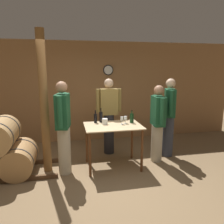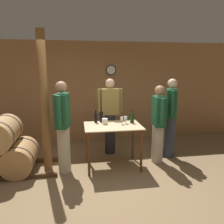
# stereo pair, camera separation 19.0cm
# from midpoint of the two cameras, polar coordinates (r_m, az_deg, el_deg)

# --- Properties ---
(ground_plane) EXTENTS (14.00, 14.00, 0.00)m
(ground_plane) POSITION_cam_midpoint_polar(r_m,az_deg,el_deg) (3.90, 0.44, -19.57)
(ground_plane) COLOR brown
(back_wall) EXTENTS (8.40, 0.08, 2.70)m
(back_wall) POSITION_cam_midpoint_polar(r_m,az_deg,el_deg) (6.04, -3.76, 5.25)
(back_wall) COLOR #996B42
(back_wall) RESTS_ON ground_plane
(barrel_rack) EXTENTS (2.05, 0.87, 1.10)m
(barrel_rack) POSITION_cam_midpoint_polar(r_m,az_deg,el_deg) (4.71, -25.48, -9.02)
(barrel_rack) COLOR #4C331E
(barrel_rack) RESTS_ON ground_plane
(tasting_table) EXTENTS (1.13, 0.78, 0.88)m
(tasting_table) POSITION_cam_midpoint_polar(r_m,az_deg,el_deg) (4.40, 1.45, -5.44)
(tasting_table) COLOR #D1B284
(tasting_table) RESTS_ON ground_plane
(wooden_post) EXTENTS (0.16, 0.16, 2.70)m
(wooden_post) POSITION_cam_midpoint_polar(r_m,az_deg,el_deg) (4.32, -16.05, 2.25)
(wooden_post) COLOR brown
(wooden_post) RESTS_ON ground_plane
(wine_bottle_far_left) EXTENTS (0.06, 0.06, 0.26)m
(wine_bottle_far_left) POSITION_cam_midpoint_polar(r_m,az_deg,el_deg) (4.55, -3.09, -1.51)
(wine_bottle_far_left) COLOR black
(wine_bottle_far_left) RESTS_ON tasting_table
(wine_bottle_left) EXTENTS (0.07, 0.07, 0.30)m
(wine_bottle_left) POSITION_cam_midpoint_polar(r_m,az_deg,el_deg) (4.58, -1.62, -1.21)
(wine_bottle_left) COLOR black
(wine_bottle_left) RESTS_ON tasting_table
(wine_bottle_center) EXTENTS (0.08, 0.08, 0.27)m
(wine_bottle_center) POSITION_cam_midpoint_polar(r_m,az_deg,el_deg) (4.53, 6.45, -1.61)
(wine_bottle_center) COLOR black
(wine_bottle_center) RESTS_ON tasting_table
(wine_glass_near_left) EXTENTS (0.06, 0.06, 0.15)m
(wine_glass_near_left) POSITION_cam_midpoint_polar(r_m,az_deg,el_deg) (4.41, 3.82, -1.81)
(wine_glass_near_left) COLOR silver
(wine_glass_near_left) RESTS_ON tasting_table
(wine_glass_near_center) EXTENTS (0.07, 0.07, 0.15)m
(wine_glass_near_center) POSITION_cam_midpoint_polar(r_m,az_deg,el_deg) (4.48, 4.77, -1.64)
(wine_glass_near_center) COLOR silver
(wine_glass_near_center) RESTS_ON tasting_table
(ice_bucket) EXTENTS (0.12, 0.12, 0.12)m
(ice_bucket) POSITION_cam_midpoint_polar(r_m,az_deg,el_deg) (4.43, -0.65, -2.46)
(ice_bucket) COLOR white
(ice_bucket) RESTS_ON tasting_table
(person_host) EXTENTS (0.59, 0.24, 1.77)m
(person_host) POSITION_cam_midpoint_polar(r_m,az_deg,el_deg) (5.07, 0.56, -0.68)
(person_host) COLOR #232328
(person_host) RESTS_ON ground_plane
(person_visitor_with_scarf) EXTENTS (0.25, 0.59, 1.66)m
(person_visitor_with_scarf) POSITION_cam_midpoint_polar(r_m,az_deg,el_deg) (4.73, 13.15, -2.70)
(person_visitor_with_scarf) COLOR #B7AD93
(person_visitor_with_scarf) RESTS_ON ground_plane
(person_visitor_bearded) EXTENTS (0.29, 0.58, 1.77)m
(person_visitor_bearded) POSITION_cam_midpoint_polar(r_m,az_deg,el_deg) (4.20, -11.43, -3.49)
(person_visitor_bearded) COLOR #B7AD93
(person_visitor_bearded) RESTS_ON ground_plane
(person_visitor_near_door) EXTENTS (0.34, 0.56, 1.78)m
(person_visitor_near_door) POSITION_cam_midpoint_polar(r_m,az_deg,el_deg) (5.05, 16.10, -1.12)
(person_visitor_near_door) COLOR #333847
(person_visitor_near_door) RESTS_ON ground_plane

